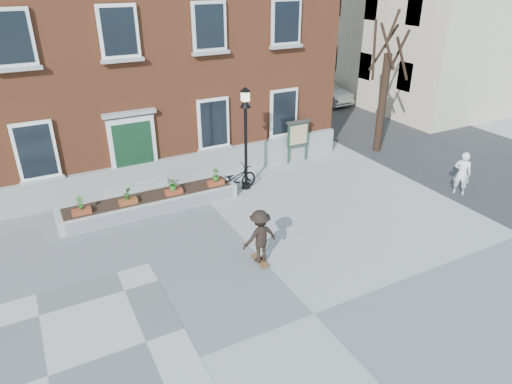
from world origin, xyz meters
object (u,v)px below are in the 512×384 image
parked_car (323,91)px  skateboarder (260,236)px  notice_board (298,134)px  bicycle (235,180)px  lamp_post (246,125)px  bystander (462,173)px

parked_car → skateboarder: 18.11m
parked_car → notice_board: 10.26m
bicycle → lamp_post: bearing=-90.5°
parked_car → bicycle: bearing=-144.7°
bicycle → lamp_post: (0.53, 0.10, 2.03)m
bicycle → notice_board: notice_board is taller
bicycle → notice_board: (3.73, 1.49, 0.75)m
bicycle → bystander: bystander is taller
lamp_post → bystander: bearing=-31.3°
bicycle → notice_board: size_ratio=1.04×
notice_board → bystander: bearing=-56.6°
bystander → parked_car: bearing=-46.5°
parked_car → skateboarder: skateboarder is taller
lamp_post → notice_board: (3.20, 1.38, -1.28)m
bystander → notice_board: (-3.66, 5.56, 0.42)m
parked_car → bystander: size_ratio=2.54×
bicycle → skateboarder: 4.73m
bicycle → bystander: bearing=-130.4°
bystander → notice_board: size_ratio=0.90×
bicycle → skateboarder: (-1.35, -4.52, 0.37)m
bystander → lamp_post: 8.20m
lamp_post → bicycle: bearing=-168.9°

